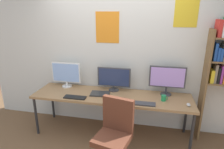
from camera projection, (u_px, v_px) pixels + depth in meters
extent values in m
cube|color=silver|center=(116.00, 57.00, 3.46)|extent=(5.06, 0.10, 2.60)
cube|color=gold|center=(186.00, 12.00, 2.95)|extent=(0.35, 0.01, 0.45)
cube|color=orange|center=(107.00, 28.00, 3.27)|extent=(0.41, 0.01, 0.52)
cube|color=#936D47|center=(111.00, 96.00, 3.24)|extent=(2.66, 0.68, 0.04)
cylinder|color=#262628|center=(36.00, 116.00, 3.34)|extent=(0.04, 0.04, 0.70)
cylinder|color=#262628|center=(192.00, 134.00, 2.84)|extent=(0.04, 0.04, 0.70)
cylinder|color=#262628|center=(53.00, 102.00, 3.88)|extent=(0.04, 0.04, 0.70)
cylinder|color=#262628|center=(186.00, 115.00, 3.38)|extent=(0.04, 0.04, 0.70)
cube|color=brown|center=(204.00, 87.00, 3.11)|extent=(0.03, 0.28, 1.84)
cube|color=gold|center=(211.00, 75.00, 3.02)|extent=(0.05, 0.22, 0.20)
cube|color=gray|center=(214.00, 72.00, 3.01)|extent=(0.04, 0.22, 0.29)
cube|color=black|center=(217.00, 74.00, 3.00)|extent=(0.03, 0.22, 0.25)
cube|color=#8C338C|center=(220.00, 73.00, 2.99)|extent=(0.03, 0.22, 0.28)
cube|color=orange|center=(223.00, 75.00, 2.99)|extent=(0.05, 0.22, 0.24)
cube|color=#1E4799|center=(214.00, 51.00, 2.92)|extent=(0.04, 0.22, 0.26)
cube|color=#1E4799|center=(217.00, 54.00, 2.91)|extent=(0.03, 0.22, 0.20)
cube|color=#1E4799|center=(220.00, 54.00, 2.91)|extent=(0.04, 0.22, 0.19)
cube|color=tan|center=(224.00, 52.00, 2.89)|extent=(0.04, 0.22, 0.26)
cube|color=red|center=(218.00, 28.00, 2.81)|extent=(0.05, 0.22, 0.25)
cube|color=white|center=(222.00, 29.00, 2.79)|extent=(0.04, 0.22, 0.23)
cube|color=#592D1E|center=(112.00, 139.00, 2.54)|extent=(0.53, 0.53, 0.08)
cube|color=#592D1E|center=(118.00, 114.00, 2.62)|extent=(0.44, 0.17, 0.48)
cylinder|color=silver|center=(67.00, 86.00, 3.61)|extent=(0.18, 0.18, 0.02)
cylinder|color=silver|center=(67.00, 84.00, 3.59)|extent=(0.03, 0.03, 0.07)
cube|color=silver|center=(66.00, 72.00, 3.53)|extent=(0.55, 0.03, 0.37)
cube|color=#8CB2F2|center=(66.00, 73.00, 3.51)|extent=(0.51, 0.01, 0.33)
cylinder|color=#38383D|center=(114.00, 90.00, 3.43)|extent=(0.18, 0.18, 0.02)
cylinder|color=#38383D|center=(114.00, 88.00, 3.42)|extent=(0.03, 0.03, 0.06)
cube|color=#38383D|center=(114.00, 77.00, 3.36)|extent=(0.58, 0.03, 0.34)
cube|color=navy|center=(114.00, 77.00, 3.35)|extent=(0.54, 0.01, 0.30)
cylinder|color=#38383D|center=(166.00, 94.00, 3.25)|extent=(0.18, 0.18, 0.02)
cylinder|color=#38383D|center=(166.00, 90.00, 3.23)|extent=(0.03, 0.03, 0.12)
cube|color=#38383D|center=(167.00, 77.00, 3.16)|extent=(0.59, 0.03, 0.36)
cube|color=#B28CE5|center=(167.00, 77.00, 3.15)|extent=(0.54, 0.01, 0.32)
cube|color=black|center=(75.00, 97.00, 3.13)|extent=(0.36, 0.13, 0.02)
cube|color=#38383D|center=(144.00, 104.00, 2.91)|extent=(0.34, 0.13, 0.02)
ellipsoid|color=silver|center=(189.00, 105.00, 2.87)|extent=(0.06, 0.10, 0.03)
cube|color=#2D2D2D|center=(100.00, 94.00, 3.26)|extent=(0.34, 0.25, 0.02)
cylinder|color=#1E8C4C|center=(164.00, 98.00, 3.02)|extent=(0.08, 0.08, 0.09)
torus|color=#1E8C4C|center=(166.00, 98.00, 3.01)|extent=(0.06, 0.01, 0.06)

